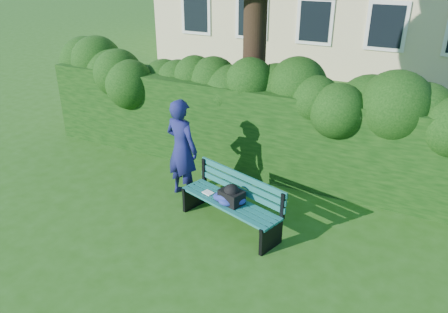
% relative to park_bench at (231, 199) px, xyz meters
% --- Properties ---
extents(ground, '(80.00, 80.00, 0.00)m').
position_rel_park_bench_xyz_m(ground, '(-0.43, -0.03, -0.50)').
color(ground, '#235311').
rests_on(ground, ground).
extents(hedge, '(10.00, 1.00, 1.80)m').
position_rel_park_bench_xyz_m(hedge, '(-0.43, 2.17, 0.40)').
color(hedge, black).
rests_on(hedge, ground).
extents(park_bench, '(1.93, 1.09, 0.89)m').
position_rel_park_bench_xyz_m(park_bench, '(0.00, 0.00, 0.00)').
color(park_bench, '#104D54').
rests_on(park_bench, ground).
extents(man_reading, '(0.76, 0.58, 1.88)m').
position_rel_park_bench_xyz_m(man_reading, '(-1.27, 0.54, 0.44)').
color(man_reading, navy).
rests_on(man_reading, ground).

